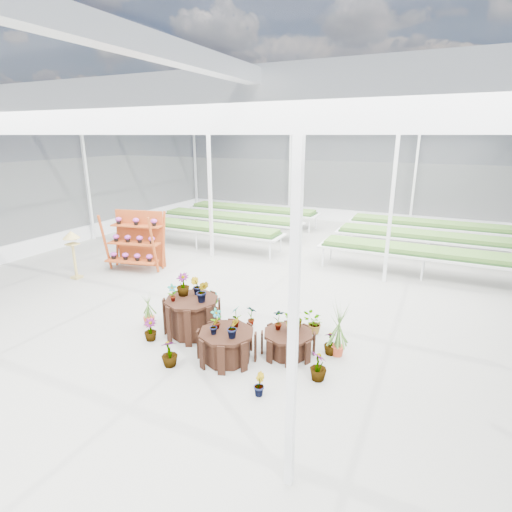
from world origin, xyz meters
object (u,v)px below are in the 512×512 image
at_px(shelf_rack, 135,241).
at_px(bird_table, 74,255).
at_px(plinth_mid, 227,345).
at_px(plinth_low, 288,343).
at_px(plinth_tall, 192,316).

height_order(shelf_rack, bird_table, shelf_rack).
bearing_deg(shelf_rack, bird_table, -138.30).
xyz_separation_m(plinth_mid, plinth_low, (1.00, 0.70, -0.06)).
bearing_deg(plinth_low, plinth_tall, -177.40).
height_order(plinth_mid, plinth_low, plinth_mid).
bearing_deg(plinth_mid, shelf_rack, 146.64).
bearing_deg(bird_table, shelf_rack, 63.26).
xyz_separation_m(plinth_mid, shelf_rack, (-5.34, 3.52, 0.64)).
relative_size(plinth_low, shelf_rack, 0.55).
bearing_deg(bird_table, plinth_low, -1.32).
relative_size(plinth_tall, shelf_rack, 0.64).
height_order(plinth_tall, bird_table, bird_table).
xyz_separation_m(plinth_tall, plinth_mid, (1.20, -0.60, -0.11)).
relative_size(plinth_low, bird_table, 0.70).
xyz_separation_m(shelf_rack, bird_table, (-1.06, -1.48, -0.19)).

